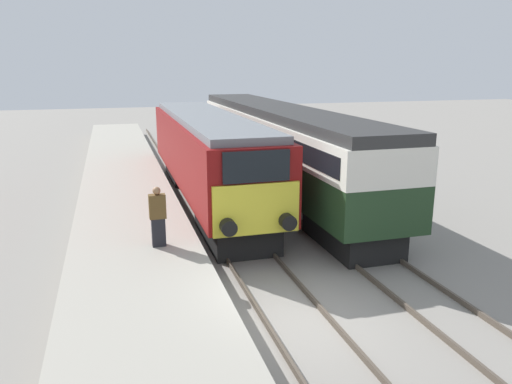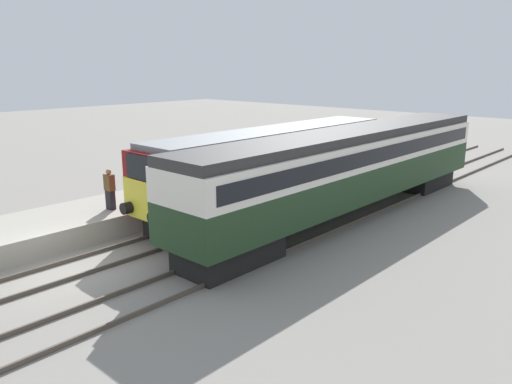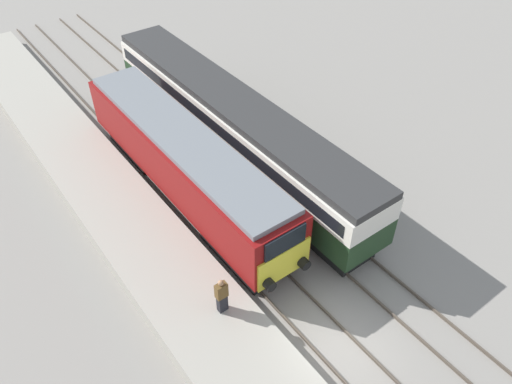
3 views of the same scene
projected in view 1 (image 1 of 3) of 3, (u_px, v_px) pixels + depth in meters
The scene contains 7 objects.
ground_plane at pixel (296, 321), 11.23m from camera, with size 120.00×120.00×0.00m, color gray.
platform_left at pixel (129, 215), 17.67m from camera, with size 3.50×50.00×0.86m.
rails_near_track at pixel (240, 244), 15.87m from camera, with size 1.51×60.00×0.14m.
rails_far_track at pixel (338, 234), 16.79m from camera, with size 1.50×60.00×0.14m.
locomotive at pixel (207, 154), 20.40m from camera, with size 2.70×14.87×3.66m.
passenger_carriage at pixel (278, 140), 22.21m from camera, with size 2.75×19.11×3.82m.
person_on_platform at pixel (158, 217), 13.28m from camera, with size 0.44×0.26×1.64m.
Camera 1 is at (-3.71, -9.50, 5.61)m, focal length 35.00 mm.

